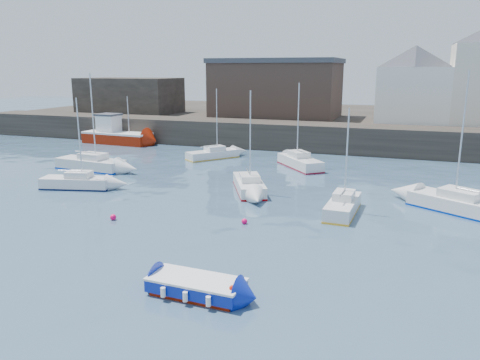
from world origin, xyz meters
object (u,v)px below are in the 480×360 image
(blue_dinghy, at_px, (196,286))
(sailboat_d, at_px, (464,205))
(sailboat_a, at_px, (77,182))
(sailboat_f, at_px, (300,162))
(sailboat_e, at_px, (91,164))
(buoy_mid, at_px, (244,224))
(buoy_near, at_px, (113,220))
(fishing_boat, at_px, (116,134))
(sailboat_h, at_px, (213,154))
(sailboat_b, at_px, (249,185))
(sailboat_c, at_px, (343,206))
(buoy_far, at_px, (240,177))

(blue_dinghy, bearing_deg, sailboat_d, 54.53)
(sailboat_a, relative_size, sailboat_f, 0.89)
(sailboat_f, bearing_deg, sailboat_e, -157.34)
(sailboat_f, height_order, buoy_mid, sailboat_f)
(buoy_near, height_order, buoy_mid, buoy_near)
(fishing_boat, relative_size, sailboat_h, 1.26)
(sailboat_b, bearing_deg, sailboat_a, -163.73)
(sailboat_c, xyz_separation_m, sailboat_h, (-15.32, 14.69, -0.05))
(buoy_near, bearing_deg, sailboat_d, 23.36)
(sailboat_b, relative_size, buoy_far, 22.30)
(sailboat_h, relative_size, buoy_far, 20.96)
(sailboat_e, xyz_separation_m, sailboat_f, (17.92, 7.48, -0.02))
(sailboat_a, height_order, buoy_near, sailboat_a)
(sailboat_e, distance_m, buoy_near, 15.92)
(sailboat_e, xyz_separation_m, buoy_near, (10.58, -11.89, -0.57))
(sailboat_e, height_order, buoy_near, sailboat_e)
(sailboat_f, height_order, sailboat_h, sailboat_f)
(sailboat_a, bearing_deg, buoy_far, 37.13)
(blue_dinghy, bearing_deg, fishing_boat, 128.45)
(fishing_boat, distance_m, buoy_near, 31.62)
(sailboat_c, distance_m, buoy_mid, 6.71)
(fishing_boat, height_order, sailboat_d, sailboat_d)
(sailboat_b, relative_size, buoy_near, 20.09)
(sailboat_c, height_order, buoy_near, sailboat_c)
(blue_dinghy, relative_size, buoy_mid, 11.73)
(blue_dinghy, xyz_separation_m, sailboat_h, (-11.20, 28.09, 0.04))
(sailboat_e, bearing_deg, buoy_far, 7.70)
(sailboat_a, height_order, sailboat_e, sailboat_e)
(sailboat_c, bearing_deg, blue_dinghy, -107.08)
(sailboat_c, bearing_deg, buoy_mid, -142.06)
(sailboat_f, bearing_deg, buoy_far, -125.58)
(buoy_near, bearing_deg, buoy_far, 76.38)
(sailboat_b, xyz_separation_m, sailboat_d, (14.88, -0.64, 0.05))
(blue_dinghy, xyz_separation_m, buoy_far, (-5.70, 21.03, -0.42))
(fishing_boat, xyz_separation_m, sailboat_h, (15.41, -5.42, -0.67))
(blue_dinghy, height_order, sailboat_h, sailboat_h)
(sailboat_d, bearing_deg, sailboat_e, 174.45)
(buoy_near, xyz_separation_m, buoy_far, (3.34, 13.77, 0.00))
(sailboat_c, distance_m, buoy_far, 12.44)
(sailboat_d, bearing_deg, sailboat_a, -173.58)
(sailboat_h, xyz_separation_m, buoy_far, (5.50, -7.06, -0.47))
(sailboat_b, xyz_separation_m, sailboat_h, (-7.81, 11.33, -0.03))
(sailboat_f, relative_size, buoy_near, 20.77)
(fishing_boat, xyz_separation_m, sailboat_f, (24.92, -6.88, -0.58))
(sailboat_b, xyz_separation_m, buoy_mid, (2.24, -7.47, -0.49))
(sailboat_a, xyz_separation_m, sailboat_e, (-3.30, 6.15, 0.08))
(sailboat_h, bearing_deg, blue_dinghy, -68.26)
(sailboat_a, height_order, sailboat_d, sailboat_d)
(sailboat_b, relative_size, sailboat_f, 0.97)
(sailboat_d, bearing_deg, fishing_boat, 155.46)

